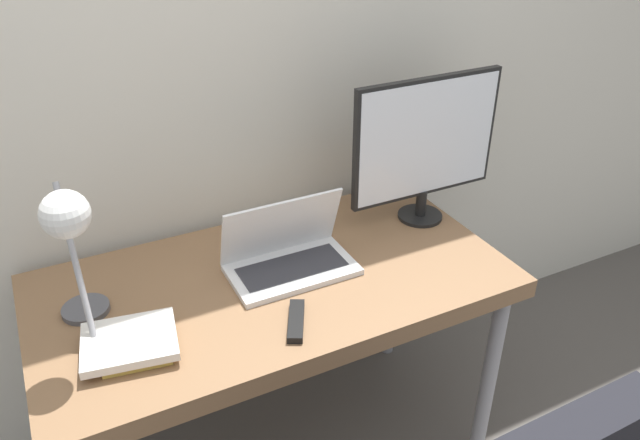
{
  "coord_description": "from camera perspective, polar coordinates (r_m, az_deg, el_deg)",
  "views": [
    {
      "loc": [
        -0.55,
        -1.04,
        1.85
      ],
      "look_at": [
        0.14,
        0.32,
        0.95
      ],
      "focal_mm": 35.0,
      "sensor_mm": 36.0,
      "label": 1
    }
  ],
  "objects": [
    {
      "name": "monitor",
      "position": [
        2.05,
        9.67,
        6.95
      ],
      "size": [
        0.53,
        0.15,
        0.49
      ],
      "color": "black",
      "rests_on": "desk"
    },
    {
      "name": "book_stack",
      "position": [
        1.65,
        -16.83,
        -10.67
      ],
      "size": [
        0.26,
        0.22,
        0.04
      ],
      "color": "gold",
      "rests_on": "desk"
    },
    {
      "name": "wall_back",
      "position": [
        1.98,
        -9.84,
        13.86
      ],
      "size": [
        8.0,
        0.05,
        2.6
      ],
      "color": "beige",
      "rests_on": "ground_plane"
    },
    {
      "name": "tv_remote",
      "position": [
        1.67,
        -2.2,
        -9.2
      ],
      "size": [
        0.11,
        0.16,
        0.02
      ],
      "color": "black",
      "rests_on": "desk"
    },
    {
      "name": "laptop",
      "position": [
        1.86,
        -2.91,
        -3.23
      ],
      "size": [
        0.37,
        0.22,
        0.22
      ],
      "color": "silver",
      "rests_on": "desk"
    },
    {
      "name": "desk_lamp",
      "position": [
        1.53,
        -21.93,
        -1.24
      ],
      "size": [
        0.13,
        0.3,
        0.45
      ],
      "color": "#4C4C51",
      "rests_on": "desk"
    },
    {
      "name": "desk",
      "position": [
        1.89,
        -4.23,
        -7.06
      ],
      "size": [
        1.38,
        0.72,
        0.77
      ],
      "color": "brown",
      "rests_on": "ground_plane"
    }
  ]
}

